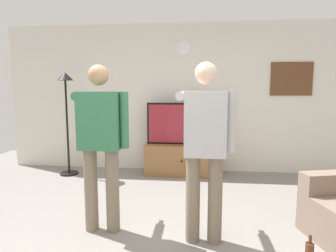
{
  "coord_description": "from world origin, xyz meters",
  "views": [
    {
      "loc": [
        0.44,
        -2.44,
        1.52
      ],
      "look_at": [
        0.05,
        1.2,
        1.05
      ],
      "focal_mm": 30.94,
      "sensor_mm": 36.0,
      "label": 1
    }
  ],
  "objects_px": {
    "framed_picture": "(291,79)",
    "floor_lamp": "(66,102)",
    "tv_stand": "(182,160)",
    "person_standing_nearer_couch": "(205,143)",
    "wall_clock": "(184,48)",
    "television": "(183,124)",
    "person_standing_nearer_lamp": "(101,138)"
  },
  "relations": [
    {
      "from": "person_standing_nearer_lamp",
      "to": "wall_clock",
      "type": "bearing_deg",
      "value": 73.28
    },
    {
      "from": "floor_lamp",
      "to": "person_standing_nearer_lamp",
      "type": "height_order",
      "value": "floor_lamp"
    },
    {
      "from": "person_standing_nearer_couch",
      "to": "wall_clock",
      "type": "bearing_deg",
      "value": 97.69
    },
    {
      "from": "tv_stand",
      "to": "person_standing_nearer_couch",
      "type": "bearing_deg",
      "value": -81.34
    },
    {
      "from": "framed_picture",
      "to": "person_standing_nearer_lamp",
      "type": "height_order",
      "value": "framed_picture"
    },
    {
      "from": "television",
      "to": "person_standing_nearer_couch",
      "type": "height_order",
      "value": "person_standing_nearer_couch"
    },
    {
      "from": "framed_picture",
      "to": "person_standing_nearer_lamp",
      "type": "distance_m",
      "value": 3.65
    },
    {
      "from": "wall_clock",
      "to": "person_standing_nearer_lamp",
      "type": "relative_size",
      "value": 0.14
    },
    {
      "from": "tv_stand",
      "to": "floor_lamp",
      "type": "distance_m",
      "value": 2.28
    },
    {
      "from": "wall_clock",
      "to": "framed_picture",
      "type": "height_order",
      "value": "wall_clock"
    },
    {
      "from": "framed_picture",
      "to": "floor_lamp",
      "type": "height_order",
      "value": "framed_picture"
    },
    {
      "from": "person_standing_nearer_couch",
      "to": "television",
      "type": "bearing_deg",
      "value": 98.49
    },
    {
      "from": "television",
      "to": "framed_picture",
      "type": "bearing_deg",
      "value": 7.51
    },
    {
      "from": "television",
      "to": "person_standing_nearer_lamp",
      "type": "distance_m",
      "value": 2.32
    },
    {
      "from": "framed_picture",
      "to": "floor_lamp",
      "type": "distance_m",
      "value": 3.96
    },
    {
      "from": "person_standing_nearer_couch",
      "to": "tv_stand",
      "type": "bearing_deg",
      "value": 98.66
    },
    {
      "from": "wall_clock",
      "to": "person_standing_nearer_couch",
      "type": "distance_m",
      "value": 2.87
    },
    {
      "from": "person_standing_nearer_lamp",
      "to": "person_standing_nearer_couch",
      "type": "distance_m",
      "value": 1.08
    },
    {
      "from": "tv_stand",
      "to": "wall_clock",
      "type": "height_order",
      "value": "wall_clock"
    },
    {
      "from": "television",
      "to": "wall_clock",
      "type": "distance_m",
      "value": 1.36
    },
    {
      "from": "floor_lamp",
      "to": "tv_stand",
      "type": "bearing_deg",
      "value": 5.76
    },
    {
      "from": "television",
      "to": "person_standing_nearer_couch",
      "type": "distance_m",
      "value": 2.34
    },
    {
      "from": "television",
      "to": "wall_clock",
      "type": "bearing_deg",
      "value": 90.0
    },
    {
      "from": "tv_stand",
      "to": "framed_picture",
      "type": "distance_m",
      "value": 2.38
    },
    {
      "from": "framed_picture",
      "to": "person_standing_nearer_couch",
      "type": "xyz_separation_m",
      "value": [
        -1.54,
        -2.56,
        -0.69
      ]
    },
    {
      "from": "tv_stand",
      "to": "person_standing_nearer_couch",
      "type": "distance_m",
      "value": 2.41
    },
    {
      "from": "television",
      "to": "person_standing_nearer_lamp",
      "type": "height_order",
      "value": "person_standing_nearer_lamp"
    },
    {
      "from": "tv_stand",
      "to": "person_standing_nearer_lamp",
      "type": "height_order",
      "value": "person_standing_nearer_lamp"
    },
    {
      "from": "wall_clock",
      "to": "person_standing_nearer_couch",
      "type": "height_order",
      "value": "wall_clock"
    },
    {
      "from": "tv_stand",
      "to": "framed_picture",
      "type": "bearing_deg",
      "value": 8.89
    },
    {
      "from": "framed_picture",
      "to": "person_standing_nearer_couch",
      "type": "relative_size",
      "value": 0.4
    },
    {
      "from": "person_standing_nearer_couch",
      "to": "framed_picture",
      "type": "bearing_deg",
      "value": 58.96
    }
  ]
}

